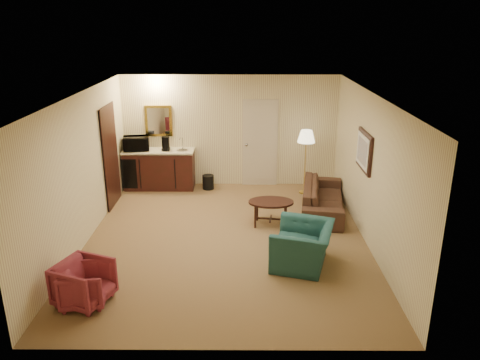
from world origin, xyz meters
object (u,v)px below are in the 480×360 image
object	(u,v)px
teal_armchair	(303,239)
waste_bin	(208,182)
floor_lamp	(305,162)
coffee_maker	(166,144)
rose_chair_near	(84,281)
coffee_table	(271,213)
sofa	(323,193)
rose_chair_far	(84,284)
wetbar_cabinet	(160,169)
microwave	(136,142)

from	to	relation	value
teal_armchair	waste_bin	bearing A→B (deg)	-137.35
floor_lamp	coffee_maker	size ratio (longest dim) A/B	4.46
rose_chair_near	coffee_table	distance (m)	3.81
sofa	rose_chair_far	size ratio (longest dim) A/B	3.35
floor_lamp	wetbar_cabinet	bearing A→B (deg)	174.54
sofa	microwave	distance (m)	4.39
wetbar_cabinet	coffee_table	bearing A→B (deg)	-40.11
rose_chair_near	coffee_maker	distance (m)	4.76
coffee_table	floor_lamp	bearing A→B (deg)	64.06
sofa	microwave	bearing A→B (deg)	80.17
coffee_table	floor_lamp	size ratio (longest dim) A/B	0.59
teal_armchair	floor_lamp	bearing A→B (deg)	-171.48
microwave	coffee_maker	size ratio (longest dim) A/B	1.75
rose_chair_near	microwave	bearing A→B (deg)	23.82
coffee_table	waste_bin	size ratio (longest dim) A/B	2.61
microwave	rose_chair_far	bearing A→B (deg)	-97.22
teal_armchair	coffee_table	distance (m)	1.60
sofa	microwave	size ratio (longest dim) A/B	3.56
coffee_table	floor_lamp	distance (m)	2.03
floor_lamp	waste_bin	size ratio (longest dim) A/B	4.45
wetbar_cabinet	coffee_maker	bearing A→B (deg)	-13.67
teal_armchair	coffee_maker	xyz separation A→B (m)	(-2.73, 3.58, 0.63)
sofa	floor_lamp	xyz separation A→B (m)	(-0.25, 1.10, 0.33)
sofa	rose_chair_near	distance (m)	5.08
teal_armchair	sofa	bearing A→B (deg)	178.70
wetbar_cabinet	sofa	size ratio (longest dim) A/B	0.80
floor_lamp	coffee_maker	distance (m)	3.20
wetbar_cabinet	coffee_table	world-z (taller)	wetbar_cabinet
sofa	rose_chair_far	xyz separation A→B (m)	(-3.86, -3.32, -0.10)
teal_armchair	floor_lamp	size ratio (longest dim) A/B	0.70
waste_bin	coffee_maker	world-z (taller)	coffee_maker
rose_chair_far	coffee_table	bearing A→B (deg)	-54.11
sofa	waste_bin	world-z (taller)	sofa
rose_chair_near	waste_bin	distance (m)	4.86
rose_chair_far	microwave	xyz separation A→B (m)	(-0.24, 4.73, 0.81)
teal_armchair	floor_lamp	distance (m)	3.34
sofa	waste_bin	bearing A→B (deg)	70.43
teal_armchair	rose_chair_near	xyz separation A→B (m)	(-3.18, -1.10, -0.11)
wetbar_cabinet	coffee_maker	size ratio (longest dim) A/B	4.97
wetbar_cabinet	coffee_table	distance (m)	3.26
coffee_table	teal_armchair	bearing A→B (deg)	-74.50
coffee_table	microwave	distance (m)	3.74
rose_chair_near	coffee_maker	xyz separation A→B (m)	(0.45, 4.68, 0.74)
microwave	waste_bin	bearing A→B (deg)	-12.21
coffee_table	waste_bin	xyz separation A→B (m)	(-1.35, 2.02, -0.08)
waste_bin	coffee_maker	bearing A→B (deg)	178.45
waste_bin	coffee_maker	xyz separation A→B (m)	(-0.96, 0.03, 0.92)
wetbar_cabinet	microwave	xyz separation A→B (m)	(-0.50, -0.01, 0.66)
sofa	rose_chair_near	xyz separation A→B (m)	(-3.87, -3.30, -0.06)
wetbar_cabinet	waste_bin	bearing A→B (deg)	-3.52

